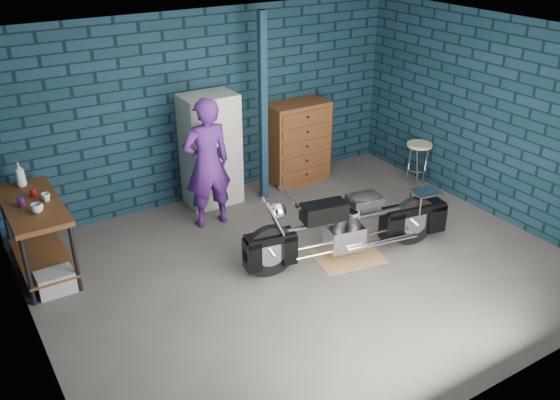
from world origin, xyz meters
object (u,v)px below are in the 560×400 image
Objects in this scene: motorcycle at (350,221)px; storage_bin at (56,282)px; workbench at (39,238)px; person at (207,163)px; tool_chest at (297,142)px; locker at (211,150)px; shop_stool at (417,164)px.

motorcycle is 5.70× the size of storage_bin.
motorcycle is at bearing -26.94° from workbench.
workbench is 3.65m from motorcycle.
tool_chest is (1.80, 0.58, -0.25)m from person.
motorcycle is 1.30× the size of person.
locker reaches higher than workbench.
person is at bearing 131.75° from motorcycle.
workbench is 1.11× the size of tool_chest.
tool_chest reaches higher than shop_stool.
locker is 1.28× the size of tool_chest.
locker reaches higher than motorcycle.
workbench is at bearing -166.11° from locker.
storage_bin is at bearing 170.28° from motorcycle.
shop_stool is at bearing -0.24° from storage_bin.
locker is 3.18m from shop_stool.
storage_bin is at bearing 179.76° from shop_stool.
locker is at bearing 158.61° from shop_stool.
shop_stool is at bearing 37.04° from motorcycle.
tool_chest is (3.98, 1.13, 0.50)m from storage_bin.
workbench is 0.60m from storage_bin.
tool_chest is (1.48, 0.00, -0.18)m from locker.
motorcycle is at bearing -72.35° from locker.
person is at bearing 14.01° from storage_bin.
workbench is 3.48× the size of storage_bin.
tool_chest is 1.83× the size of shop_stool.
tool_chest is at bearing -159.07° from person.
person is 1.40× the size of tool_chest.
workbench is at bearing 92.29° from storage_bin.
locker is (2.53, 0.63, 0.35)m from workbench.
workbench is at bearing 162.97° from motorcycle.
person reaches higher than motorcycle.
locker is (-0.73, 2.28, 0.30)m from motorcycle.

